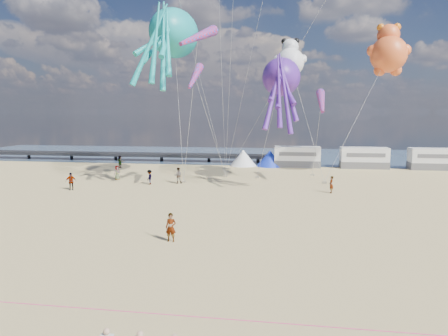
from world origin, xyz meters
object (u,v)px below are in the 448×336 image
Objects in this scene: beachgoer_2 at (149,177)px; motorhome_0 at (297,157)px; motorhome_1 at (364,158)px; motorhome_2 at (434,159)px; sandbag_a at (184,182)px; sandbag_d at (312,175)px; sandbag_b at (257,177)px; sandbag_e at (226,176)px; kite_octopus_teal at (174,33)px; windsock_right at (195,77)px; beachgoer_0 at (117,173)px; beachgoer_1 at (178,175)px; windsock_left at (198,37)px; kite_octopus_purple at (281,77)px; beachgoer_3 at (71,181)px; windsock_mid at (321,102)px; beachgoer_5 at (331,185)px; sandbag_c at (324,183)px; beachgoer_4 at (120,162)px; tent_blue at (270,158)px; kite_teddy_orange at (389,54)px; standing_person at (171,227)px; kite_panda at (290,62)px; tent_white at (243,158)px.

motorhome_0 is at bearing 134.92° from beachgoer_2.
motorhome_1 and motorhome_2 have the same top height.
sandbag_a and sandbag_d have the same top height.
sandbag_b and sandbag_e have the same top height.
motorhome_0 is 25.16m from kite_octopus_teal.
beachgoer_0 is at bearing 155.92° from windsock_right.
beachgoer_1 is 1.04m from sandbag_a.
windsock_left is (11.26, -5.53, 14.49)m from beachgoer_0.
beachgoer_2 is at bearing 1.34° from beachgoer_1.
motorhome_1 is at bearing 44.06° from windsock_right.
beachgoer_1 is 15.30m from windsock_left.
kite_octopus_purple reaches higher than beachgoer_2.
windsock_mid is at bearing -7.16° from beachgoer_3.
windsock_mid is at bearing -167.45° from beachgoer_5.
windsock_right is (-13.64, -5.67, 11.45)m from sandbag_c.
motorhome_1 is 3.68× the size of beachgoer_4.
motorhome_2 is 21.42m from sandbag_c.
motorhome_2 is 35.90m from sandbag_a.
windsock_mid is (6.02, -13.61, 7.96)m from tent_blue.
kite_octopus_teal reaches higher than sandbag_c.
motorhome_2 is 3.98× the size of beachgoer_0.
kite_teddy_orange is at bearing 27.52° from kite_octopus_teal.
tent_blue reaches higher than beachgoer_4.
kite_octopus_purple is at bearing 58.41° from windsock_left.
motorhome_1 is at bearing 37.07° from sandbag_b.
sandbag_b is (-7.91, 7.98, -0.74)m from beachgoer_5.
beachgoer_0 is at bearing -29.46° from beachgoer_1.
kite_teddy_orange reaches higher than motorhome_2.
kite_octopus_teal is at bearing -164.52° from sandbag_d.
beachgoer_5 is at bearing -172.88° from beachgoer_4.
kite_octopus_teal is (-16.45, -4.56, 16.92)m from sandbag_d.
kite_teddy_orange reaches higher than beachgoer_4.
sandbag_a is 17.89m from windsock_mid.
sandbag_a is 0.07× the size of kite_teddy_orange.
windsock_right is (-7.00, -19.43, 10.36)m from tent_blue.
windsock_right reaches higher than tent_blue.
windsock_right is (-2.09, 16.68, 10.65)m from standing_person.
sandbag_c is 24.30m from kite_octopus_teal.
beachgoer_4 is 0.31× the size of kite_panda.
kite_octopus_purple is at bearing -133.03° from beachgoer_5.
motorhome_1 is at bearing 44.90° from kite_octopus_teal.
tent_white is at bearing 156.28° from kite_teddy_orange.
beachgoer_0 is at bearing -155.13° from motorhome_1.
tent_blue is 8.00× the size of sandbag_b.
windsock_mid is at bearing -66.14° from tent_blue.
beachgoer_5 is 10.55m from sandbag_d.
standing_person is at bearing -29.62° from beachgoer_5.
sandbag_b is 15.34m from windsock_right.
motorhome_0 is 1.25× the size of windsock_mid.
beachgoer_5 is 3.40× the size of sandbag_a.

